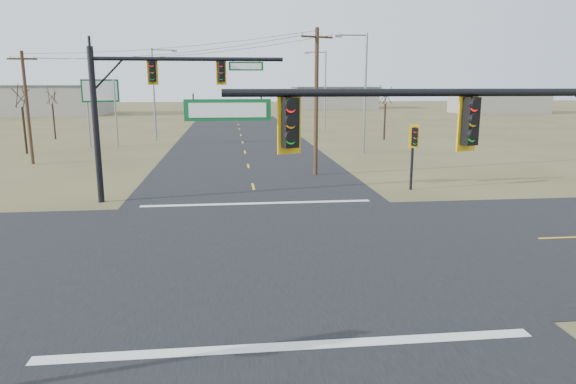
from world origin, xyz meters
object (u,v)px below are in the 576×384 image
object	(u,v)px
mast_arm_near	(473,146)
streetlight_b	(324,86)
bare_tree_a	(21,95)
bare_tree_c	(386,94)
mast_arm_far	(149,92)
highway_sign	(101,100)
utility_pole_near	(316,101)
streetlight_c	(156,89)
streetlight_a	(363,87)
utility_pole_far	(27,106)
bare_tree_b	(52,96)
pedestal_signal_ne	(414,142)

from	to	relation	value
mast_arm_near	streetlight_b	bearing A→B (deg)	61.81
bare_tree_a	bare_tree_c	bearing A→B (deg)	12.65
mast_arm_far	bare_tree_a	world-z (taller)	mast_arm_far
highway_sign	mast_arm_far	bearing A→B (deg)	-90.25
bare_tree_a	utility_pole_near	bearing A→B (deg)	-29.91
utility_pole_near	bare_tree_a	xyz separation A→B (m)	(-23.93, 13.76, 0.09)
streetlight_b	streetlight_c	xyz separation A→B (m)	(-20.17, -9.73, -0.24)
utility_pole_near	streetlight_a	bearing A→B (deg)	60.97
bare_tree_c	streetlight_b	bearing A→B (deg)	113.22
utility_pole_far	mast_arm_near	bearing A→B (deg)	-56.11
mast_arm_far	highway_sign	bearing A→B (deg)	87.00
bare_tree_a	mast_arm_near	bearing A→B (deg)	-57.71
streetlight_b	bare_tree_c	bearing A→B (deg)	-66.16
streetlight_a	utility_pole_near	bearing A→B (deg)	-124.76
mast_arm_near	utility_pole_far	bearing A→B (deg)	102.73
utility_pole_near	highway_sign	world-z (taller)	utility_pole_near
utility_pole_far	bare_tree_c	bearing A→B (deg)	23.60
mast_arm_far	streetlight_a	distance (m)	23.61
mast_arm_near	utility_pole_far	world-z (taller)	utility_pole_far
highway_sign	bare_tree_c	bearing A→B (deg)	-11.88
utility_pole_far	utility_pole_near	bearing A→B (deg)	-19.39
highway_sign	bare_tree_b	size ratio (longest dim) A/B	1.09
streetlight_b	bare_tree_a	bearing A→B (deg)	-147.00
utility_pole_far	streetlight_c	xyz separation A→B (m)	(7.56, 15.90, 1.05)
streetlight_a	bare_tree_a	size ratio (longest dim) A/B	1.61
mast_arm_far	streetlight_b	world-z (taller)	streetlight_b
streetlight_a	pedestal_signal_ne	bearing A→B (deg)	-99.77
pedestal_signal_ne	streetlight_b	xyz separation A→B (m)	(1.74, 38.73, 2.91)
streetlight_a	streetlight_c	bearing A→B (deg)	141.50
pedestal_signal_ne	utility_pole_near	world-z (taller)	utility_pole_near
streetlight_c	bare_tree_c	size ratio (longest dim) A/B	1.55
highway_sign	streetlight_a	xyz separation A→B (m)	(24.16, -7.40, 1.26)
bare_tree_c	utility_pole_far	bearing A→B (deg)	-156.40
mast_arm_far	streetlight_c	distance (m)	30.33
pedestal_signal_ne	bare_tree_a	size ratio (longest dim) A/B	0.60
mast_arm_far	highway_sign	distance (m)	26.27
streetlight_b	streetlight_a	bearing A→B (deg)	-90.88
pedestal_signal_ne	bare_tree_c	bearing A→B (deg)	91.27
mast_arm_far	utility_pole_far	bearing A→B (deg)	107.02
streetlight_a	streetlight_b	xyz separation A→B (m)	(0.58, 22.34, -0.09)
streetlight_b	streetlight_c	distance (m)	22.39
highway_sign	streetlight_b	distance (m)	28.93
highway_sign	bare_tree_b	xyz separation A→B (m)	(-7.17, 8.04, 0.22)
bare_tree_b	highway_sign	bearing A→B (deg)	-48.26
streetlight_a	utility_pole_far	bearing A→B (deg)	-178.81
utility_pole_near	highway_sign	distance (m)	25.70
mast_arm_far	streetlight_c	bearing A→B (deg)	75.61
mast_arm_near	streetlight_c	distance (m)	48.63
pedestal_signal_ne	bare_tree_b	distance (m)	43.91
utility_pole_near	utility_pole_far	xyz separation A→B (m)	(-21.17, 7.45, -0.57)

